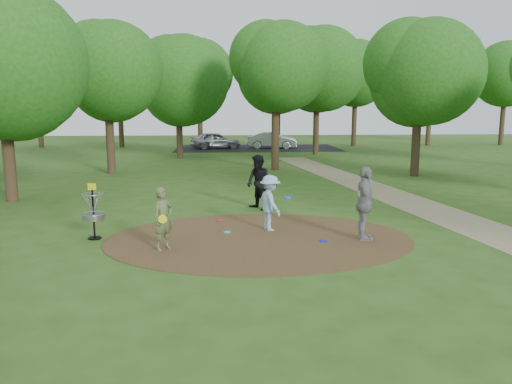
{
  "coord_description": "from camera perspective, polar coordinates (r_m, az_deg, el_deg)",
  "views": [
    {
      "loc": [
        -0.94,
        -13.24,
        3.59
      ],
      "look_at": [
        0.0,
        1.2,
        1.1
      ],
      "focal_mm": 35.0,
      "sensor_mm": 36.0,
      "label": 1
    }
  ],
  "objects": [
    {
      "name": "disc_ground_blue",
      "position": [
        13.55,
        7.68,
        -5.57
      ],
      "size": [
        0.22,
        0.22,
        0.02
      ],
      "primitive_type": "cylinder",
      "color": "#0B1BC3",
      "rests_on": "dirt_clearing"
    },
    {
      "name": "car_right",
      "position": [
        43.12,
        1.9,
        5.91
      ],
      "size": [
        4.38,
        2.03,
        1.39
      ],
      "primitive_type": "imported",
      "rotation": [
        0.0,
        0.0,
        1.44
      ],
      "color": "#929599",
      "rests_on": "ground"
    },
    {
      "name": "tree_ring",
      "position": [
        21.99,
        4.13,
        14.04
      ],
      "size": [
        36.81,
        45.87,
        9.17
      ],
      "color": "#332316",
      "rests_on": "ground"
    },
    {
      "name": "player_throwing_with_disc",
      "position": [
        14.5,
        1.62,
        -1.25
      ],
      "size": [
        1.13,
        1.2,
        1.64
      ],
      "color": "#94B9DD",
      "rests_on": "ground"
    },
    {
      "name": "ground",
      "position": [
        13.75,
        0.33,
        -5.37
      ],
      "size": [
        100.0,
        100.0,
        0.0
      ],
      "primitive_type": "plane",
      "color": "#2D5119",
      "rests_on": "ground"
    },
    {
      "name": "footpath",
      "position": [
        17.33,
        21.82,
        -2.88
      ],
      "size": [
        7.55,
        39.89,
        0.01
      ],
      "primitive_type": "cube",
      "rotation": [
        0.0,
        0.0,
        0.14
      ],
      "color": "#8C7A5B",
      "rests_on": "ground"
    },
    {
      "name": "disc_golf_basket",
      "position": [
        14.26,
        -18.12,
        -1.71
      ],
      "size": [
        0.63,
        0.63,
        1.54
      ],
      "color": "black",
      "rests_on": "ground"
    },
    {
      "name": "player_waiting_with_disc",
      "position": [
        13.71,
        12.31,
        -1.32
      ],
      "size": [
        0.62,
        1.23,
        2.01
      ],
      "color": "gray",
      "rests_on": "ground"
    },
    {
      "name": "parking_lot",
      "position": [
        43.48,
        0.16,
        5.04
      ],
      "size": [
        14.0,
        8.0,
        0.01
      ],
      "primitive_type": "cube",
      "color": "black",
      "rests_on": "ground"
    },
    {
      "name": "player_walking_with_disc",
      "position": [
        17.42,
        0.28,
        1.1
      ],
      "size": [
        1.13,
        1.18,
        1.93
      ],
      "color": "black",
      "rests_on": "ground"
    },
    {
      "name": "player_observer_with_disc",
      "position": [
        12.75,
        -10.56,
        -3.04
      ],
      "size": [
        0.67,
        0.69,
        1.6
      ],
      "color": "#58643A",
      "rests_on": "ground"
    },
    {
      "name": "disc_ground_red",
      "position": [
        15.79,
        -4.15,
        -3.3
      ],
      "size": [
        0.22,
        0.22,
        0.02
      ],
      "primitive_type": "cylinder",
      "color": "#B8122B",
      "rests_on": "dirt_clearing"
    },
    {
      "name": "dirt_clearing",
      "position": [
        13.74,
        0.33,
        -5.33
      ],
      "size": [
        8.4,
        8.4,
        0.02
      ],
      "primitive_type": "cylinder",
      "color": "#47301C",
      "rests_on": "ground"
    },
    {
      "name": "car_left",
      "position": [
        42.96,
        -4.65,
        5.91
      ],
      "size": [
        4.5,
        2.61,
        1.44
      ],
      "primitive_type": "imported",
      "rotation": [
        0.0,
        0.0,
        1.8
      ],
      "color": "#9D9FA4",
      "rests_on": "ground"
    },
    {
      "name": "disc_ground_cyan",
      "position": [
        14.38,
        -3.31,
        -4.59
      ],
      "size": [
        0.22,
        0.22,
        0.02
      ],
      "primitive_type": "cylinder",
      "color": "#1AC8D3",
      "rests_on": "dirt_clearing"
    }
  ]
}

